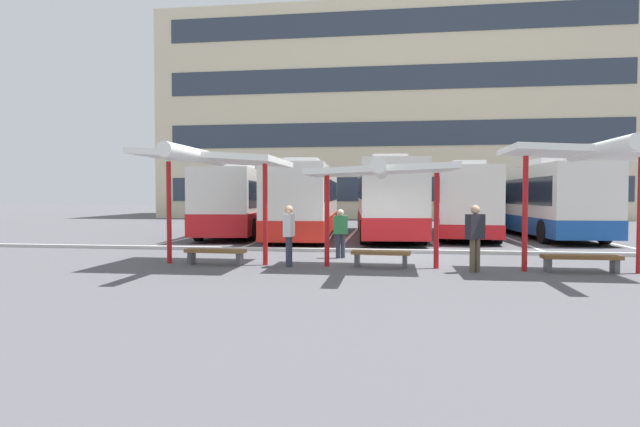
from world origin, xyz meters
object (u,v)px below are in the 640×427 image
(coach_bus_2, at_px, (386,200))
(bench_2, at_px, (581,259))
(bench_1, at_px, (381,255))
(coach_bus_1, at_px, (306,202))
(waiting_shelter_0, at_px, (213,160))
(waiting_passenger_0, at_px, (340,230))
(waiting_passenger_2, at_px, (475,233))
(coach_bus_4, at_px, (538,201))
(waiting_shelter_1, at_px, (381,172))
(waiting_shelter_2, at_px, (587,155))
(waiting_passenger_1, at_px, (289,231))
(bench_0, at_px, (215,253))
(coach_bus_0, at_px, (241,203))
(coach_bus_3, at_px, (467,202))

(coach_bus_2, xyz_separation_m, bench_2, (5.13, -11.15, -1.42))
(bench_2, bearing_deg, bench_1, 176.76)
(coach_bus_1, distance_m, waiting_shelter_0, 10.13)
(coach_bus_2, distance_m, waiting_passenger_0, 9.14)
(waiting_passenger_2, bearing_deg, coach_bus_2, 101.81)
(coach_bus_4, xyz_separation_m, waiting_shelter_1, (-7.45, -12.50, 0.92))
(waiting_shelter_2, bearing_deg, waiting_shelter_1, 177.79)
(waiting_shelter_0, xyz_separation_m, bench_1, (4.74, 0.34, -2.66))
(waiting_passenger_1, bearing_deg, waiting_passenger_0, 59.94)
(coach_bus_2, relative_size, bench_0, 6.80)
(waiting_shelter_1, xyz_separation_m, bench_2, (5.17, 0.04, -2.28))
(coach_bus_1, bearing_deg, waiting_shelter_2, -48.86)
(coach_bus_4, bearing_deg, waiting_shelter_0, -134.26)
(coach_bus_1, relative_size, waiting_shelter_1, 2.74)
(coach_bus_0, relative_size, waiting_passenger_0, 6.94)
(coach_bus_4, xyz_separation_m, waiting_passenger_2, (-5.01, -12.82, -0.68))
(bench_2, bearing_deg, coach_bus_1, 131.82)
(coach_bus_2, relative_size, waiting_passenger_1, 7.04)
(coach_bus_2, distance_m, coach_bus_3, 4.02)
(coach_bus_0, bearing_deg, waiting_passenger_1, -66.99)
(coach_bus_4, height_order, waiting_passenger_1, coach_bus_4)
(bench_1, bearing_deg, waiting_passenger_2, -14.91)
(waiting_shelter_2, bearing_deg, waiting_passenger_0, 159.76)
(waiting_shelter_1, bearing_deg, waiting_passenger_1, 178.81)
(coach_bus_0, relative_size, coach_bus_1, 0.92)
(coach_bus_0, height_order, coach_bus_4, coach_bus_4)
(coach_bus_3, bearing_deg, coach_bus_2, -167.36)
(coach_bus_1, relative_size, waiting_shelter_2, 2.76)
(waiting_shelter_2, height_order, waiting_passenger_0, waiting_shelter_2)
(coach_bus_4, distance_m, bench_1, 14.33)
(waiting_shelter_2, height_order, waiting_passenger_2, waiting_shelter_2)
(waiting_passenger_2, bearing_deg, waiting_passenger_0, 146.27)
(bench_0, relative_size, bench_1, 1.07)
(coach_bus_1, bearing_deg, waiting_passenger_0, -72.82)
(waiting_shelter_1, xyz_separation_m, waiting_shelter_2, (5.17, -0.20, 0.40))
(coach_bus_2, height_order, waiting_passenger_0, coach_bus_2)
(coach_bus_3, distance_m, waiting_passenger_2, 12.50)
(coach_bus_4, distance_m, waiting_shelter_1, 14.58)
(coach_bus_3, height_order, coach_bus_4, coach_bus_4)
(waiting_shelter_0, height_order, bench_2, waiting_shelter_0)
(waiting_shelter_0, xyz_separation_m, bench_0, (-0.00, 0.17, -2.65))
(waiting_shelter_1, relative_size, waiting_shelter_2, 1.01)
(coach_bus_2, distance_m, waiting_shelter_1, 11.23)
(coach_bus_2, height_order, bench_2, coach_bus_2)
(coach_bus_3, height_order, waiting_passenger_1, coach_bus_3)
(coach_bus_0, relative_size, waiting_shelter_1, 2.53)
(coach_bus_0, distance_m, coach_bus_4, 14.77)
(coach_bus_4, bearing_deg, coach_bus_1, -167.29)
(coach_bus_2, distance_m, waiting_passenger_1, 11.46)
(coach_bus_0, height_order, waiting_passenger_2, coach_bus_0)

